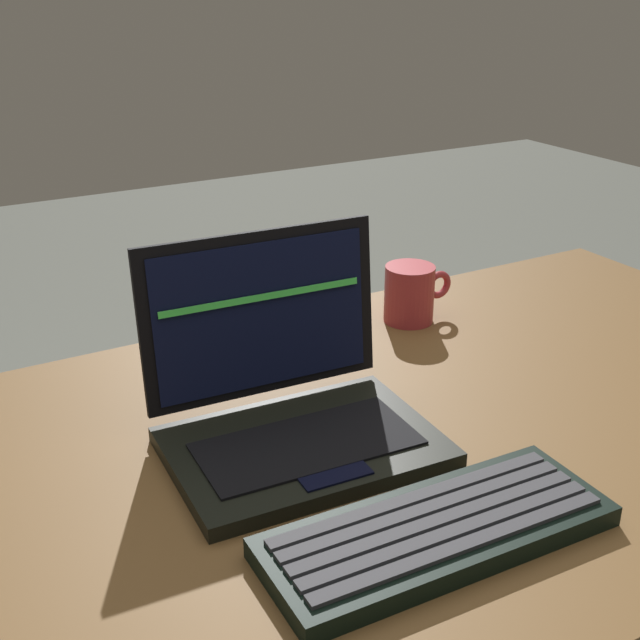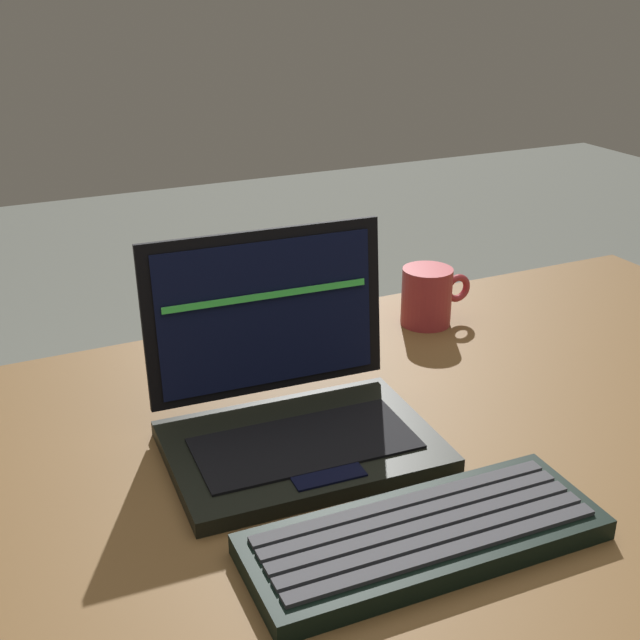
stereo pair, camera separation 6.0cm
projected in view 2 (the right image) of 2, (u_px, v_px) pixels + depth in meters
desk at (368, 508)px, 1.01m from camera, size 1.45×0.76×0.72m
laptop_front at (290, 402)px, 0.94m from camera, size 0.31×0.24×0.23m
external_keyboard at (424, 536)px, 0.78m from camera, size 0.35×0.14×0.03m
coffee_mug at (428, 296)px, 1.25m from camera, size 0.12×0.08×0.09m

